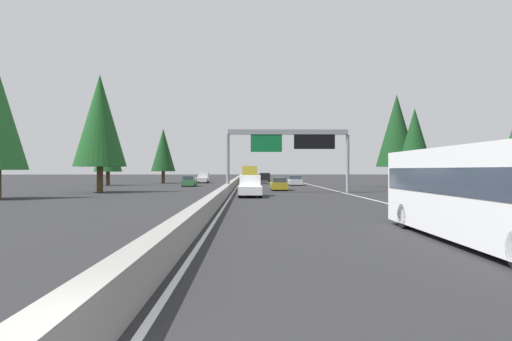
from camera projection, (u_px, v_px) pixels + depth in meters
The scene contains 19 objects.
ground_plane at pixel (235, 187), 64.35m from camera, with size 320.00×320.00×0.00m, color #262628.
median_barrier at pixel (237, 180), 84.34m from camera, with size 180.00×0.56×0.90m, color gray.
shoulder_stripe_right at pixel (309, 184), 74.54m from camera, with size 160.00×0.16×0.01m, color silver.
shoulder_stripe_median at pixel (239, 184), 74.35m from camera, with size 160.00×0.16×0.01m, color silver.
sign_gantry_overhead at pixel (290, 142), 47.49m from camera, with size 0.50×12.68×6.48m.
bus_far_center at pixel (482, 190), 14.66m from camera, with size 11.50×2.55×3.10m.
pickup_mid_left at pixel (250, 186), 40.99m from camera, with size 5.60×2.00×1.86m.
sedan_far_left at pixel (279, 184), 53.17m from camera, with size 4.40×1.80×1.47m.
minivan_near_center at pixel (265, 177), 94.47m from camera, with size 5.00×1.95×1.69m.
sedan_mid_right at pixel (295, 181), 69.52m from camera, with size 4.40×1.80×1.47m.
box_truck_near_right at pixel (250, 174), 79.14m from camera, with size 8.50×2.40×2.95m.
sedan_distant_a at pixel (247, 178), 91.58m from camera, with size 4.40×1.80×1.47m.
oncoming_near at pixel (189, 181), 65.60m from camera, with size 4.40×1.80×1.47m.
oncoming_far at pixel (203, 178), 82.82m from camera, with size 5.60×2.00×1.86m.
conifer_right_near at pixel (415, 140), 53.98m from camera, with size 4.20×4.20×9.55m.
conifer_right_mid at pixel (397, 131), 63.24m from camera, with size 5.57×5.57×12.65m.
conifer_left_near at pixel (100, 121), 47.97m from camera, with size 5.39×5.39×12.24m.
conifer_left_mid at pixel (108, 147), 69.21m from camera, with size 4.12×4.12×9.37m.
conifer_left_far at pixel (163, 150), 79.96m from camera, with size 4.16×4.16×9.45m.
Camera 1 is at (-4.38, -1.80, 2.37)m, focal length 32.54 mm.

